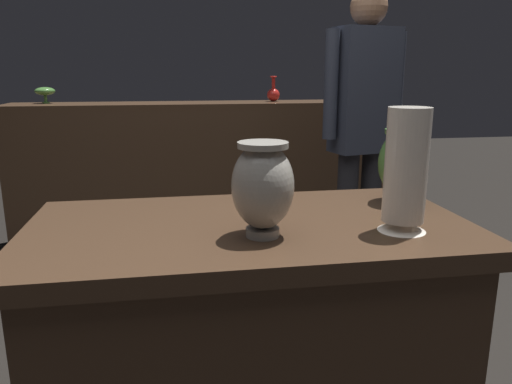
# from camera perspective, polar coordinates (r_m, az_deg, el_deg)

# --- Properties ---
(display_plinth) EXTENTS (1.20, 0.64, 0.80)m
(display_plinth) POSITION_cam_1_polar(r_m,az_deg,el_deg) (1.50, -0.67, -18.17)
(display_plinth) COLOR #382619
(display_plinth) RESTS_ON ground_plane
(back_display_shelf) EXTENTS (2.60, 0.40, 0.99)m
(back_display_shelf) POSITION_cam_1_polar(r_m,az_deg,el_deg) (3.53, -6.22, 2.33)
(back_display_shelf) COLOR #422D1E
(back_display_shelf) RESTS_ON ground_plane
(vase_centerpiece) EXTENTS (0.15, 0.15, 0.24)m
(vase_centerpiece) POSITION_cam_1_polar(r_m,az_deg,el_deg) (1.19, 0.80, 0.73)
(vase_centerpiece) COLOR gray
(vase_centerpiece) RESTS_ON display_plinth
(vase_tall_behind) EXTENTS (0.12, 0.12, 0.32)m
(vase_tall_behind) POSITION_cam_1_polar(r_m,az_deg,el_deg) (1.28, 17.10, 2.24)
(vase_tall_behind) COLOR silver
(vase_tall_behind) RESTS_ON display_plinth
(vase_left_accent) EXTENTS (0.15, 0.15, 0.23)m
(vase_left_accent) POSITION_cam_1_polar(r_m,az_deg,el_deg) (1.58, 16.76, 3.28)
(vase_left_accent) COLOR #477A38
(vase_left_accent) RESTS_ON display_plinth
(shelf_vase_far_right) EXTENTS (0.06, 0.06, 0.19)m
(shelf_vase_far_right) POSITION_cam_1_polar(r_m,az_deg,el_deg) (3.67, 10.33, 11.90)
(shelf_vase_far_right) COLOR #7A388E
(shelf_vase_far_right) RESTS_ON back_display_shelf
(shelf_vase_right) EXTENTS (0.09, 0.09, 0.18)m
(shelf_vase_right) POSITION_cam_1_polar(r_m,az_deg,el_deg) (3.56, 2.04, 11.42)
(shelf_vase_right) COLOR red
(shelf_vase_right) RESTS_ON back_display_shelf
(shelf_vase_far_left) EXTENTS (0.13, 0.13, 0.11)m
(shelf_vase_far_left) POSITION_cam_1_polar(r_m,az_deg,el_deg) (3.63, -23.46, 10.72)
(shelf_vase_far_left) COLOR #477A38
(shelf_vase_far_left) RESTS_ON back_display_shelf
(visitor_near_right) EXTENTS (0.46, 0.25, 1.60)m
(visitor_near_right) POSITION_cam_1_polar(r_m,az_deg,el_deg) (2.62, 12.38, 7.89)
(visitor_near_right) COLOR #232328
(visitor_near_right) RESTS_ON ground_plane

